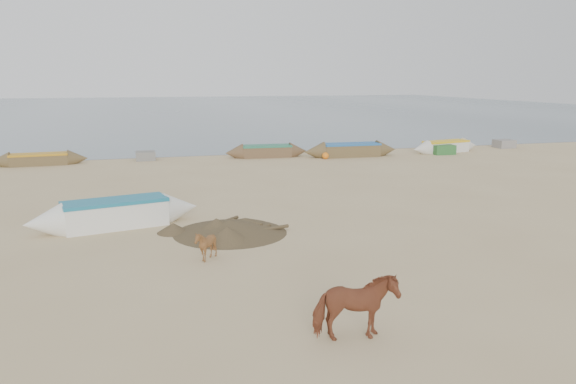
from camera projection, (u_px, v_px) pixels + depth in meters
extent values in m
plane|color=tan|center=(323.00, 249.00, 17.34)|extent=(140.00, 140.00, 0.00)
plane|color=slate|center=(161.00, 109.00, 94.60)|extent=(160.00, 160.00, 0.00)
imported|color=brown|center=(355.00, 307.00, 11.17)|extent=(1.73, 0.94, 1.40)
imported|color=brown|center=(206.00, 245.00, 16.12)|extent=(0.94, 0.86, 0.92)
cone|color=brown|center=(230.00, 227.00, 19.03)|extent=(4.85, 4.85, 0.44)
sphere|color=orange|center=(325.00, 156.00, 36.32)|extent=(0.44, 0.44, 0.44)
cube|color=slate|center=(146.00, 156.00, 35.84)|extent=(1.20, 1.10, 0.56)
cube|color=#2E662E|center=(442.00, 149.00, 38.72)|extent=(1.50, 1.20, 0.64)
cube|color=gray|center=(504.00, 144.00, 42.21)|extent=(1.30, 1.20, 0.60)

